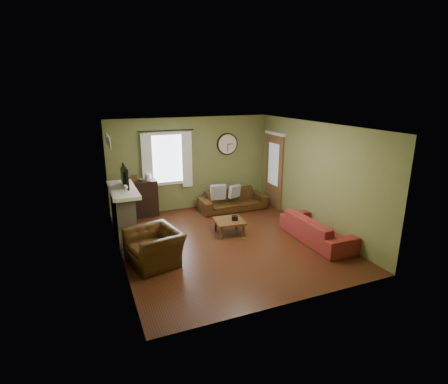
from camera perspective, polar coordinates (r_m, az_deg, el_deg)
name	(u,v)px	position (r m, az deg, el deg)	size (l,w,h in m)	color
floor	(227,241)	(8.02, 0.44, -8.04)	(4.60, 5.20, 0.00)	#3E1D0F
ceiling	(227,126)	(7.34, 0.48, 10.78)	(4.60, 5.20, 0.00)	white
wall_left	(117,198)	(7.04, -17.05, -1.01)	(0.00, 5.20, 2.60)	olive
wall_right	(314,177)	(8.71, 14.55, 2.46)	(0.00, 5.20, 2.60)	olive
wall_back	(191,164)	(9.96, -5.40, 4.63)	(4.60, 0.00, 2.60)	olive
wall_front	(294,229)	(5.40, 11.32, -5.88)	(4.60, 0.00, 2.60)	olive
fireplace	(123,215)	(8.38, -16.10, -3.57)	(0.40, 1.40, 1.10)	gray
firebox	(133,224)	(8.48, -14.70, -5.01)	(0.04, 0.60, 0.55)	black
mantel	(123,190)	(8.21, -16.22, 0.33)	(0.58, 1.60, 0.08)	white
tv	(122,179)	(8.30, -16.32, 2.03)	(0.60, 0.08, 0.35)	black
tv_screen	(125,176)	(8.29, -15.81, 2.46)	(0.02, 0.62, 0.36)	#994C3F
medallion_left	(110,144)	(7.62, -18.14, 7.53)	(0.28, 0.28, 0.03)	white
medallion_mid	(108,141)	(7.97, -18.36, 7.86)	(0.28, 0.28, 0.03)	white
medallion_right	(107,139)	(8.31, -18.57, 8.17)	(0.28, 0.28, 0.03)	white
window_pane	(167,159)	(9.72, -9.36, 5.39)	(1.00, 0.02, 1.30)	silver
curtain_rod	(166,131)	(9.51, -9.43, 9.85)	(0.03, 0.03, 1.50)	black
curtain_left	(147,163)	(9.53, -12.43, 4.70)	(0.28, 0.04, 1.55)	white
curtain_right	(187,160)	(9.77, -6.06, 5.28)	(0.28, 0.04, 1.55)	white
wall_clock	(228,144)	(10.19, 0.58, 7.83)	(0.64, 0.06, 0.64)	white
door	(274,171)	(10.24, 8.16, 3.43)	(0.05, 0.90, 2.10)	brown
bookshelf	(142,199)	(9.65, -13.26, -1.07)	(0.83, 0.35, 0.99)	black
book	(139,180)	(9.71, -13.77, 1.87)	(0.18, 0.24, 0.02)	#4E3217
sofa_brown	(233,200)	(9.98, 1.40, -1.34)	(1.92, 0.75, 0.56)	#38230F
pillow_left	(235,191)	(9.87, 1.75, 0.10)	(0.36, 0.11, 0.36)	#8E9B9E
pillow_right	(218,192)	(9.80, -0.95, -0.02)	(0.43, 0.13, 0.43)	#8E9B9E
sofa_red	(317,229)	(8.21, 14.91, -5.87)	(1.95, 0.76, 0.57)	maroon
armchair	(155,247)	(7.09, -11.27, -8.77)	(1.05, 0.92, 0.68)	#38230F
coffee_table	(229,227)	(8.35, 0.83, -5.72)	(0.66, 0.66, 0.35)	#4E3217
tissue_box	(235,218)	(8.26, 1.77, -4.30)	(0.14, 0.14, 0.11)	black
wine_glass_a	(127,191)	(7.60, -15.62, 0.21)	(0.07, 0.07, 0.20)	white
wine_glass_b	(126,189)	(7.78, -15.78, 0.50)	(0.06, 0.06, 0.18)	white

